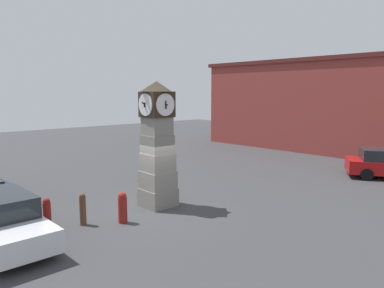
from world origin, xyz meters
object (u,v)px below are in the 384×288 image
(bollard_far_row, at_px, (83,209))
(bollard_mid_row, at_px, (47,212))
(bollard_near_tower, at_px, (0,215))
(bollard_end_row, at_px, (123,207))
(clock_tower, at_px, (157,148))
(car_by_building, at_px, (1,221))

(bollard_far_row, bearing_deg, bollard_mid_row, -124.58)
(bollard_near_tower, relative_size, bollard_mid_row, 0.99)
(bollard_end_row, bearing_deg, bollard_far_row, -122.53)
(bollard_mid_row, height_order, bollard_far_row, bollard_far_row)
(clock_tower, height_order, car_by_building, clock_tower)
(clock_tower, xyz_separation_m, bollard_far_row, (0.03, -3.26, -1.81))
(bollard_far_row, bearing_deg, bollard_end_row, 57.47)
(bollard_end_row, relative_size, car_by_building, 0.25)
(bollard_near_tower, relative_size, bollard_far_row, 0.88)
(bollard_mid_row, distance_m, car_by_building, 1.83)
(clock_tower, height_order, bollard_end_row, clock_tower)
(bollard_far_row, distance_m, bollard_end_row, 1.36)
(bollard_end_row, bearing_deg, bollard_mid_row, -123.49)
(bollard_near_tower, xyz_separation_m, car_by_building, (1.53, -0.38, 0.28))
(car_by_building, bearing_deg, bollard_far_row, 91.42)
(bollard_near_tower, distance_m, bollard_mid_row, 1.49)
(bollard_near_tower, bearing_deg, clock_tower, 75.40)
(bollard_mid_row, xyz_separation_m, bollard_end_row, (1.41, 2.13, 0.05))
(clock_tower, relative_size, bollard_end_row, 4.51)
(bollard_end_row, height_order, car_by_building, car_by_building)
(clock_tower, xyz_separation_m, bollard_mid_row, (-0.65, -4.24, -1.87))
(bollard_far_row, xyz_separation_m, car_by_building, (0.07, -2.63, 0.21))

